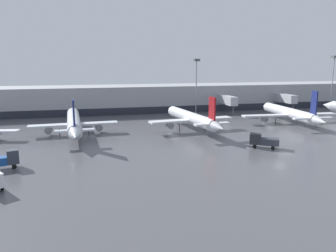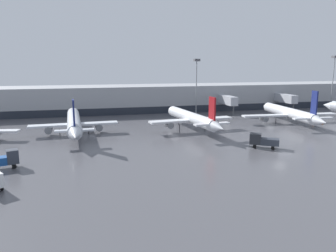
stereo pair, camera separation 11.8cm
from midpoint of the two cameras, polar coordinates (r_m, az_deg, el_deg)
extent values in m
plane|color=#4C4C51|center=(65.15, 18.92, -4.60)|extent=(320.00, 320.00, 0.00)
cube|color=#9EA0A5|center=(120.27, 2.91, 5.05)|extent=(160.00, 16.00, 9.00)
cube|color=#1E232D|center=(113.05, 4.08, 2.98)|extent=(156.80, 0.10, 2.40)
cube|color=#A8AAB2|center=(111.49, 10.27, 4.48)|extent=(2.60, 10.92, 2.80)
cylinder|color=#3F4247|center=(107.49, 11.27, 2.60)|extent=(0.44, 0.44, 3.20)
cube|color=#A8AAB2|center=(122.39, 19.75, 4.58)|extent=(2.60, 10.49, 2.80)
cylinder|color=#3F4247|center=(118.93, 20.89, 2.88)|extent=(0.44, 0.44, 3.20)
cone|color=silver|center=(119.85, 26.03, 3.26)|extent=(3.91, 4.28, 3.15)
cylinder|color=silver|center=(81.44, -16.13, 0.76)|extent=(4.36, 27.39, 3.06)
cone|color=silver|center=(96.57, -16.27, 2.29)|extent=(3.06, 3.50, 2.91)
cone|color=silver|center=(65.79, -15.93, -1.58)|extent=(2.97, 4.72, 2.75)
cube|color=silver|center=(80.87, -16.10, 0.25)|extent=(20.67, 3.80, 0.44)
cube|color=silver|center=(69.04, -15.99, -0.74)|extent=(7.88, 1.95, 0.35)
cube|color=navy|center=(68.45, -16.14, 2.07)|extent=(0.48, 2.56, 5.64)
cylinder|color=slate|center=(81.21, -20.13, -0.61)|extent=(1.83, 3.19, 1.68)
cylinder|color=slate|center=(81.28, -12.01, -0.17)|extent=(1.83, 3.19, 1.68)
cylinder|color=#2D2D33|center=(90.55, -16.14, 0.34)|extent=(0.20, 0.20, 1.63)
cylinder|color=#2D2D33|center=(80.55, -18.37, -1.07)|extent=(0.20, 0.20, 1.63)
cylinder|color=#2D2D33|center=(80.58, -13.70, -0.81)|extent=(0.20, 0.20, 1.63)
cylinder|color=silver|center=(99.36, 20.20, 2.20)|extent=(4.55, 25.18, 2.86)
cone|color=silver|center=(111.63, 16.58, 3.31)|extent=(2.93, 3.33, 2.72)
cone|color=silver|center=(87.18, 25.01, 0.71)|extent=(2.86, 4.46, 2.58)
cube|color=silver|center=(98.91, 20.36, 1.82)|extent=(27.92, 4.39, 0.44)
cube|color=silver|center=(89.69, 23.88, 1.25)|extent=(10.64, 2.12, 0.35)
cube|color=navy|center=(89.20, 24.06, 3.60)|extent=(0.51, 2.28, 6.29)
cylinder|color=slate|center=(95.35, 16.28, 1.22)|extent=(1.76, 2.87, 1.57)
cylinder|color=slate|center=(103.19, 24.06, 1.41)|extent=(1.76, 2.87, 1.57)
cylinder|color=#2D2D33|center=(106.68, 17.94, 1.77)|extent=(0.20, 0.20, 1.57)
cylinder|color=#2D2D33|center=(96.43, 18.20, 0.83)|extent=(0.20, 0.20, 1.57)
cylinder|color=#2D2D33|center=(100.94, 22.66, 0.96)|extent=(0.20, 0.20, 1.57)
cylinder|color=silver|center=(82.16, 3.90, 1.51)|extent=(5.62, 24.37, 2.73)
cone|color=silver|center=(94.54, 0.45, 2.78)|extent=(2.94, 3.30, 2.60)
cone|color=silver|center=(69.77, 8.77, -0.28)|extent=(2.93, 4.37, 2.46)
cube|color=silver|center=(81.71, 4.07, 1.07)|extent=(21.93, 5.45, 0.44)
cube|color=silver|center=(72.30, 7.60, 0.37)|extent=(8.40, 2.58, 0.35)
cube|color=maroon|center=(71.79, 7.66, 2.90)|extent=(0.67, 2.60, 5.36)
cylinder|color=slate|center=(79.51, 0.08, 0.22)|extent=(1.87, 3.30, 1.50)
cylinder|color=slate|center=(84.56, 7.81, 0.76)|extent=(1.87, 3.30, 1.50)
cylinder|color=#2D2D33|center=(89.65, 1.78, 0.83)|extent=(0.20, 0.20, 2.14)
cylinder|color=#2D2D33|center=(80.09, 1.98, -0.39)|extent=(0.20, 0.20, 2.14)
cylinder|color=#2D2D33|center=(83.00, 6.41, -0.05)|extent=(0.20, 0.20, 2.14)
cylinder|color=black|center=(49.73, -27.01, -9.60)|extent=(0.58, 0.73, 0.70)
cube|color=#2D333D|center=(68.29, 17.28, -2.64)|extent=(4.09, 3.67, 1.27)
cube|color=#26282D|center=(68.30, 14.94, -2.14)|extent=(2.89, 2.84, 2.14)
cylinder|color=black|center=(67.71, 14.75, -3.48)|extent=(0.72, 0.59, 0.70)
cylinder|color=black|center=(69.55, 14.86, -3.11)|extent=(0.72, 0.59, 0.70)
cylinder|color=black|center=(67.59, 17.74, -3.67)|extent=(0.72, 0.59, 0.70)
cylinder|color=black|center=(69.43, 17.78, -3.29)|extent=(0.72, 0.59, 0.70)
cube|color=#333842|center=(59.05, -25.49, -4.83)|extent=(2.18, 2.21, 2.26)
cylinder|color=black|center=(60.26, -25.37, -5.98)|extent=(0.74, 0.43, 0.70)
cylinder|color=black|center=(58.63, -25.23, -6.42)|extent=(0.74, 0.43, 0.70)
cone|color=orange|center=(98.09, 23.91, 0.34)|extent=(0.44, 0.44, 0.69)
cone|color=orange|center=(101.02, 25.26, 0.49)|extent=(0.49, 0.49, 0.61)
cylinder|color=gray|center=(108.35, 4.89, 6.58)|extent=(0.30, 0.30, 17.29)
cube|color=#4C4C51|center=(108.05, 4.97, 11.37)|extent=(1.80, 1.80, 0.80)
cylinder|color=gray|center=(134.58, 26.66, 6.58)|extent=(0.30, 0.30, 18.54)
cube|color=#4C4C51|center=(134.39, 27.01, 10.68)|extent=(1.80, 1.80, 0.80)
camera|label=1|loc=(0.06, -90.05, -0.01)|focal=35.00mm
camera|label=2|loc=(0.06, 89.95, 0.01)|focal=35.00mm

